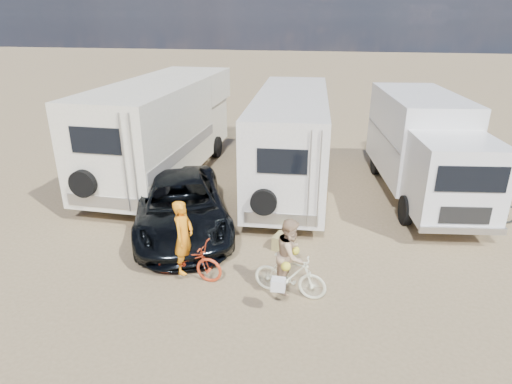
% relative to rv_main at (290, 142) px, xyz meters
% --- Properties ---
extents(ground, '(140.00, 140.00, 0.00)m').
position_rel_rv_main_xyz_m(ground, '(0.39, -7.08, -1.64)').
color(ground, '#8F7855').
rests_on(ground, ground).
extents(rv_main, '(2.79, 8.45, 3.28)m').
position_rel_rv_main_xyz_m(rv_main, '(0.00, 0.00, 0.00)').
color(rv_main, white).
rests_on(rv_main, ground).
extents(rv_left, '(2.88, 8.92, 3.55)m').
position_rel_rv_main_xyz_m(rv_left, '(-4.74, 0.27, 0.13)').
color(rv_left, white).
rests_on(rv_left, ground).
extents(box_truck, '(3.24, 7.53, 3.27)m').
position_rel_rv_main_xyz_m(box_truck, '(4.43, -0.08, -0.01)').
color(box_truck, silver).
rests_on(box_truck, ground).
extents(dark_suv, '(4.39, 5.97, 1.51)m').
position_rel_rv_main_xyz_m(dark_suv, '(-2.67, -3.90, -0.89)').
color(dark_suv, black).
rests_on(dark_suv, ground).
extents(bike_man, '(1.88, 0.84, 0.96)m').
position_rel_rv_main_xyz_m(bike_man, '(-1.73, -6.26, -1.16)').
color(bike_man, '#BE3818').
rests_on(bike_man, ground).
extents(bike_woman, '(1.68, 0.73, 0.98)m').
position_rel_rv_main_xyz_m(bike_woman, '(0.74, -6.51, -1.15)').
color(bike_woman, beige).
rests_on(bike_woman, ground).
extents(rider_man, '(0.50, 0.69, 1.76)m').
position_rel_rv_main_xyz_m(rider_man, '(-1.73, -6.26, -0.76)').
color(rider_man, orange).
rests_on(rider_man, ground).
extents(rider_woman, '(0.75, 0.90, 1.65)m').
position_rel_rv_main_xyz_m(rider_woman, '(0.74, -6.51, -0.82)').
color(rider_woman, tan).
rests_on(rider_woman, ground).
extents(bike_parked, '(1.81, 0.87, 0.91)m').
position_rel_rv_main_xyz_m(bike_parked, '(6.06, -1.72, -1.18)').
color(bike_parked, black).
rests_on(bike_parked, ground).
extents(cooler, '(0.62, 0.51, 0.44)m').
position_rel_rv_main_xyz_m(cooler, '(-0.14, -2.83, -1.42)').
color(cooler, '#24578F').
rests_on(cooler, ground).
extents(crate, '(0.60, 0.60, 0.39)m').
position_rel_rv_main_xyz_m(crate, '(0.36, -4.52, -1.45)').
color(crate, olive).
rests_on(crate, ground).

